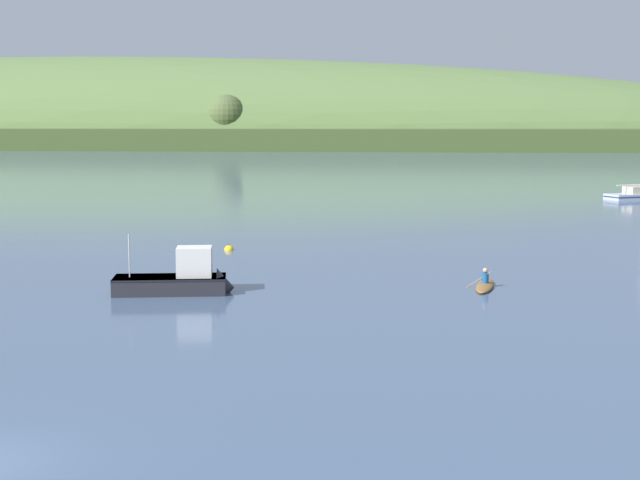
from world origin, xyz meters
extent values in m
cube|color=#3C4E24|center=(-16.68, 235.51, 2.62)|extent=(574.00, 65.10, 5.24)
ellipsoid|color=#56703D|center=(-91.40, 258.12, 0.00)|extent=(459.35, 82.34, 51.27)
sphere|color=#4C5B33|center=(-35.81, 224.92, 8.78)|extent=(10.12, 10.12, 10.12)
cube|color=#ADB2BC|center=(32.16, 74.99, 0.06)|extent=(6.79, 5.03, 1.00)
cube|color=navy|center=(32.16, 74.99, 0.31)|extent=(6.80, 5.06, 0.11)
cube|color=#BCB299|center=(32.30, 75.06, 0.90)|extent=(3.30, 2.73, 0.67)
cylinder|color=silver|center=(31.37, 74.58, 1.38)|extent=(3.07, 1.69, 0.13)
cube|color=#232328|center=(-0.57, 21.42, 0.22)|extent=(5.18, 2.73, 1.06)
cone|color=#232328|center=(1.87, 21.82, 0.22)|extent=(1.04, 1.86, 1.75)
cube|color=black|center=(-0.57, 21.42, 0.71)|extent=(5.19, 2.76, 0.08)
cube|color=silver|center=(0.52, 21.60, 1.41)|extent=(1.74, 1.63, 1.31)
cube|color=#192833|center=(1.22, 21.72, 1.60)|extent=(0.25, 1.24, 0.73)
cylinder|color=#B2B2B7|center=(-2.29, 21.14, 1.71)|extent=(0.06, 0.06, 1.92)
ellipsoid|color=brown|center=(13.49, 24.12, 0.07)|extent=(1.37, 3.87, 0.30)
cylinder|color=navy|center=(13.49, 24.12, 0.41)|extent=(0.37, 0.37, 0.55)
sphere|color=tan|center=(13.49, 24.12, 0.80)|extent=(0.22, 0.22, 0.22)
cylinder|color=olive|center=(13.14, 24.08, 0.33)|extent=(1.24, 0.24, 0.89)
sphere|color=yellow|center=(-0.53, 35.71, 0.00)|extent=(0.57, 0.57, 0.57)
cylinder|color=black|center=(-0.53, 35.71, 0.32)|extent=(0.04, 0.04, 0.08)
camera|label=1|loc=(9.78, -20.03, 7.69)|focal=54.21mm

